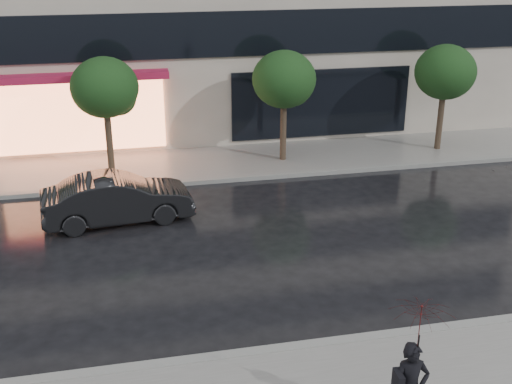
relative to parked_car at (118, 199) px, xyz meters
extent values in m
plane|color=black|center=(2.82, -6.00, -0.69)|extent=(120.00, 120.00, 0.00)
cube|color=slate|center=(2.82, 4.25, -0.63)|extent=(60.00, 3.50, 0.12)
cube|color=gray|center=(2.82, -7.00, -0.62)|extent=(60.00, 0.25, 0.14)
cube|color=gray|center=(2.82, 2.50, -0.62)|extent=(60.00, 0.25, 0.14)
cube|color=black|center=(2.82, 5.94, 3.61)|extent=(28.00, 0.12, 1.60)
cube|color=#FF8C59|center=(-1.18, 5.92, 0.91)|extent=(6.00, 0.10, 2.60)
cube|color=#A5193F|center=(-1.18, 5.59, 2.36)|extent=(6.40, 0.70, 0.25)
cube|color=black|center=(7.82, 5.94, 0.91)|extent=(7.00, 0.10, 2.60)
cylinder|color=#33261C|center=(-0.18, 4.00, 0.41)|extent=(0.22, 0.22, 2.20)
ellipsoid|color=#173213|center=(-0.18, 4.00, 2.31)|extent=(2.20, 2.20, 1.98)
sphere|color=#173213|center=(0.22, 4.20, 1.91)|extent=(1.20, 1.20, 1.20)
cylinder|color=#33261C|center=(5.82, 4.00, 0.41)|extent=(0.22, 0.22, 2.20)
ellipsoid|color=#173213|center=(5.82, 4.00, 2.31)|extent=(2.20, 2.20, 1.98)
sphere|color=#173213|center=(6.22, 4.20, 1.91)|extent=(1.20, 1.20, 1.20)
cylinder|color=#33261C|center=(11.82, 4.00, 0.41)|extent=(0.22, 0.22, 2.20)
ellipsoid|color=#173213|center=(11.82, 4.00, 2.31)|extent=(2.20, 2.20, 1.98)
sphere|color=#173213|center=(12.22, 4.20, 1.91)|extent=(1.20, 1.20, 1.20)
imported|color=black|center=(0.00, 0.00, 0.00)|extent=(4.30, 1.90, 1.37)
imported|color=#400B0C|center=(4.47, -9.55, 1.32)|extent=(1.05, 1.06, 0.90)
cylinder|color=black|center=(4.47, -9.55, 0.82)|extent=(0.02, 0.02, 0.80)
cube|color=black|center=(4.18, -9.59, 0.42)|extent=(0.13, 0.31, 0.34)
camera|label=1|loc=(0.31, -17.09, 6.85)|focal=45.00mm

